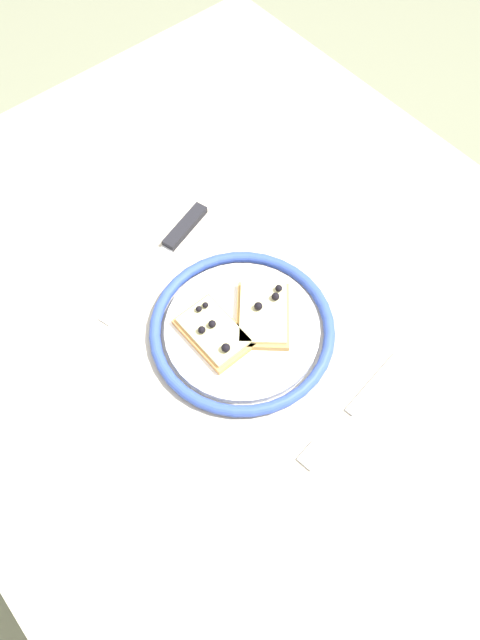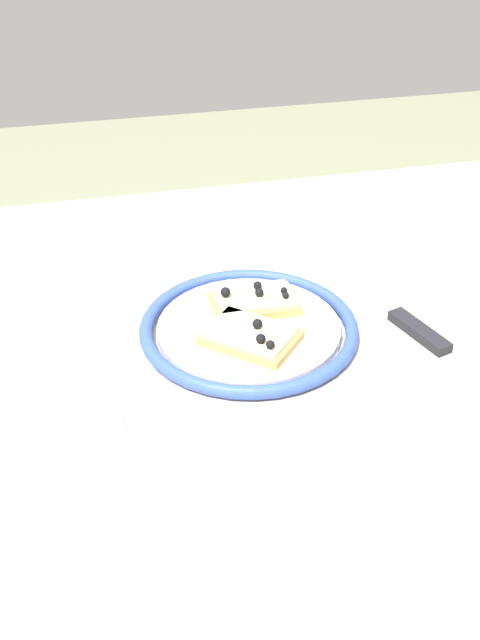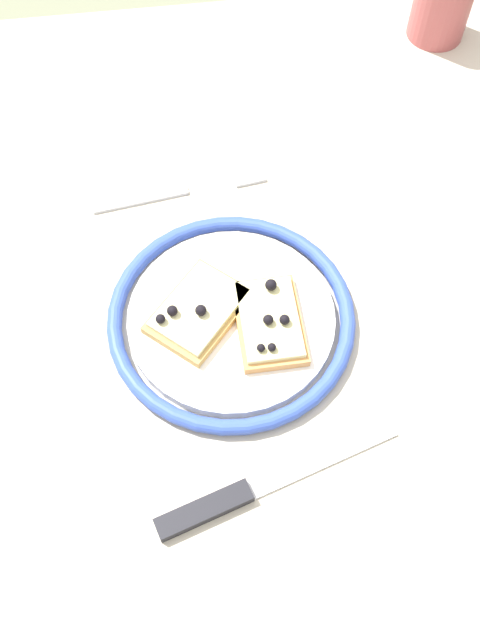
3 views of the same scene
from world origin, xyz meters
name	(u,v)px [view 3 (image 3 of 3)]	position (x,y,z in m)	size (l,w,h in m)	color
ground_plane	(220,537)	(0.00, 0.00, 0.00)	(6.00, 6.00, 0.00)	gray
dining_table	(205,396)	(0.00, 0.00, 0.67)	(1.10, 0.91, 0.75)	#BCB29E
plate	(234,318)	(-0.04, 0.04, 0.76)	(0.25, 0.25, 0.02)	white
pizza_slice_near	(273,321)	(-0.03, 0.08, 0.77)	(0.10, 0.07, 0.03)	tan
pizza_slice_far	(201,310)	(-0.05, 0.01, 0.77)	(0.12, 0.12, 0.03)	tan
knife	(241,495)	(0.14, 0.02, 0.76)	(0.09, 0.24, 0.01)	silver
fork	(184,190)	(-0.22, 0.00, 0.76)	(0.04, 0.20, 0.00)	silver
cup	(445,1)	(-0.45, 0.36, 0.80)	(0.07, 0.07, 0.10)	#A54C4C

